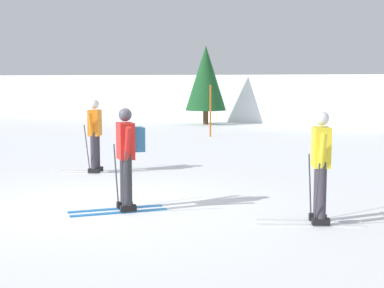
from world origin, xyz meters
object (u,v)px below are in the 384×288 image
(skier_orange, at_px, (95,134))
(skier_yellow, at_px, (320,164))
(skier_red, at_px, (127,154))
(conifer_far_right, at_px, (206,78))
(trail_marker_pole, at_px, (210,111))

(skier_orange, bearing_deg, skier_yellow, -19.69)
(skier_orange, distance_m, skier_yellow, 6.23)
(skier_red, height_order, conifer_far_right, conifer_far_right)
(conifer_far_right, bearing_deg, skier_red, -67.43)
(conifer_far_right, bearing_deg, trail_marker_pole, -61.38)
(skier_red, bearing_deg, trail_marker_pole, 109.74)
(skier_red, distance_m, skier_yellow, 3.11)
(skier_red, distance_m, trail_marker_pole, 12.02)
(trail_marker_pole, bearing_deg, conifer_far_right, 118.62)
(skier_orange, height_order, conifer_far_right, conifer_far_right)
(skier_red, xyz_separation_m, skier_yellow, (3.04, 0.66, -0.04))
(skier_yellow, relative_size, conifer_far_right, 0.46)
(skier_red, bearing_deg, conifer_far_right, 112.57)
(skier_orange, bearing_deg, conifer_far_right, 106.24)
(skier_orange, height_order, trail_marker_pole, trail_marker_pole)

